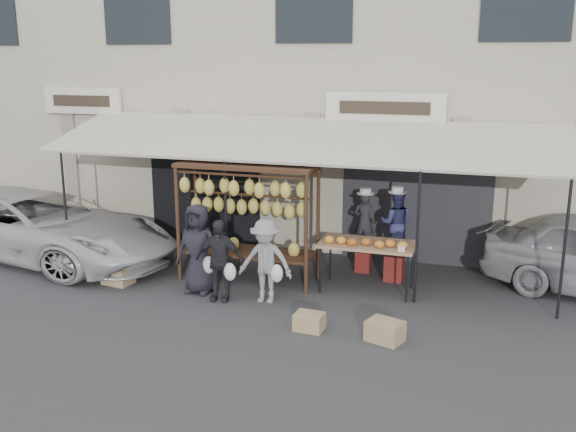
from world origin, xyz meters
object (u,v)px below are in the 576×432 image
banana_rack (246,200)px  vendor_right (396,223)px  customer_left (198,249)px  crate_near_b (385,331)px  van (27,208)px  produce_table (367,245)px  crate_far (118,276)px  customer_mid (219,260)px  crate_near_a (309,322)px  vendor_left (364,222)px  customer_right (265,261)px

banana_rack → vendor_right: 2.82m
customer_left → crate_near_b: size_ratio=3.16×
banana_rack → van: bearing=178.5°
produce_table → crate_near_b: (0.68, -1.98, -0.72)m
crate_far → customer_mid: bearing=-4.6°
produce_table → van: van is taller
crate_far → crate_near_a: bearing=-13.1°
vendor_left → customer_right: bearing=63.9°
vendor_left → customer_right: 2.50m
customer_left → crate_near_a: size_ratio=3.66×
vendor_right → customer_left: vendor_right is taller
produce_table → vendor_left: (-0.27, 1.10, 0.13)m
customer_mid → crate_far: size_ratio=2.79×
banana_rack → crate_near_b: bearing=-32.6°
vendor_left → crate_far: size_ratio=2.31×
banana_rack → customer_left: (-0.60, -0.84, -0.76)m
crate_near_b → customer_right: bearing=156.8°
produce_table → vendor_right: bearing=62.8°
vendor_left → customer_left: bearing=43.6°
banana_rack → produce_table: (2.25, 0.11, -0.70)m
crate_near_b → van: 8.27m
customer_left → crate_near_b: bearing=-13.3°
vendor_left → crate_near_b: bearing=112.3°
banana_rack → van: (-5.06, 0.14, -0.56)m
customer_mid → customer_right: 0.81m
customer_mid → crate_far: customer_mid is taller
banana_rack → crate_far: bearing=-158.0°
produce_table → crate_far: (-4.49, -1.01, -0.72)m
customer_mid → customer_right: size_ratio=0.99×
customer_right → vendor_left: bearing=56.6°
vendor_right → customer_mid: size_ratio=0.86×
crate_near_a → van: 7.13m
van → customer_right: bearing=-89.7°
customer_left → customer_mid: (0.51, -0.24, -0.09)m
crate_far → produce_table: bearing=12.7°
vendor_left → van: 7.12m
produce_table → crate_near_a: (-0.51, -1.94, -0.74)m
crate_near_b → van: (-7.98, 2.01, 0.86)m
customer_right → crate_near_a: 1.52m
customer_mid → crate_near_a: 2.07m
vendor_right → crate_far: (-4.88, -1.78, -0.96)m
customer_mid → customer_right: bearing=6.8°
vendor_right → crate_far: size_ratio=2.40×
customer_right → crate_near_b: bearing=-25.4°
customer_mid → crate_near_a: bearing=-27.5°
banana_rack → crate_near_a: 2.91m
customer_mid → customer_left: bearing=149.4°
crate_near_a → crate_far: bearing=166.9°
banana_rack → produce_table: bearing=2.7°
vendor_right → customer_left: (-3.25, -1.71, -0.31)m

